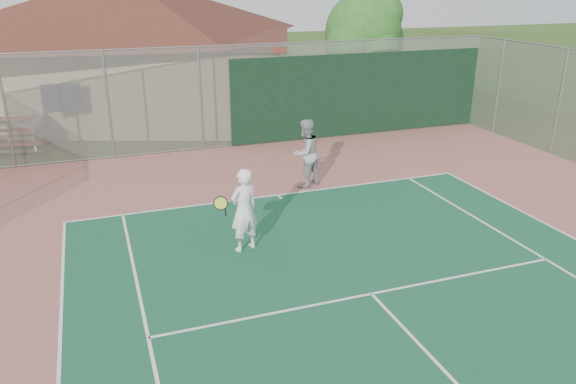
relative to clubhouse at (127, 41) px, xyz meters
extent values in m
cylinder|color=gray|center=(-4.24, -6.39, -1.36)|extent=(0.08, 0.08, 3.50)
cylinder|color=gray|center=(-1.24, -6.39, -1.36)|extent=(0.08, 0.08, 3.50)
cylinder|color=gray|center=(1.76, -6.39, -1.36)|extent=(0.08, 0.08, 3.50)
cylinder|color=gray|center=(4.76, -6.39, -1.36)|extent=(0.08, 0.08, 3.50)
cylinder|color=gray|center=(7.76, -6.39, -1.36)|extent=(0.08, 0.08, 3.50)
cylinder|color=gray|center=(10.76, -6.39, -1.36)|extent=(0.08, 0.08, 3.50)
cylinder|color=gray|center=(12.76, -6.39, -1.36)|extent=(0.08, 0.08, 3.50)
cylinder|color=gray|center=(2.76, -6.39, 0.39)|extent=(20.00, 0.05, 0.05)
cylinder|color=gray|center=(2.76, -6.39, -3.06)|extent=(20.00, 0.05, 0.05)
cube|color=#999EA0|center=(2.76, -6.39, -1.36)|extent=(20.00, 0.02, 3.50)
cube|color=black|center=(7.76, -6.44, -1.56)|extent=(10.00, 0.04, 3.00)
cylinder|color=gray|center=(12.76, -7.89, -1.36)|extent=(0.08, 0.08, 3.50)
cylinder|color=gray|center=(12.76, -10.89, -1.36)|extent=(0.08, 0.08, 3.50)
cube|color=#999EA0|center=(12.76, -10.89, -1.36)|extent=(0.02, 9.00, 3.50)
cube|color=tan|center=(0.00, 0.00, -1.50)|extent=(15.05, 12.46, 3.23)
cube|color=#5B2D21|center=(0.00, 0.00, 0.17)|extent=(15.74, 13.15, 0.19)
cube|color=black|center=(2.15, -4.33, -1.98)|extent=(0.97, 0.06, 2.26)
cube|color=#B2B5BA|center=(-3.53, -4.11, -2.58)|extent=(0.43, 1.70, 1.06)
cylinder|color=#3E2516|center=(9.17, -3.61, -1.74)|extent=(0.35, 0.35, 2.74)
sphere|color=#235B1C|center=(9.17, -3.61, 0.42)|extent=(3.14, 3.14, 3.14)
sphere|color=#235B1C|center=(10.05, -3.31, 0.03)|extent=(2.16, 2.16, 2.16)
sphere|color=#235B1C|center=(8.38, -4.00, -0.07)|extent=(1.96, 1.96, 1.96)
sphere|color=#235B1C|center=(9.36, -4.49, -0.17)|extent=(1.76, 1.76, 1.76)
sphere|color=#235B1C|center=(8.87, -2.82, 0.22)|extent=(1.96, 1.96, 1.96)
sphere|color=#235B1C|center=(9.75, -3.80, 1.10)|extent=(1.96, 1.96, 1.96)
imported|color=white|center=(1.03, -14.38, -2.19)|extent=(0.78, 0.64, 1.85)
imported|color=#9B9D9F|center=(3.74, -11.04, -2.15)|extent=(1.17, 1.08, 1.93)
camera|label=1|loc=(-1.81, -25.10, 2.44)|focal=35.00mm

